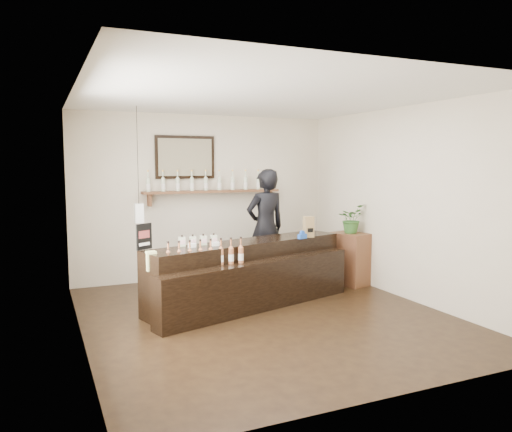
% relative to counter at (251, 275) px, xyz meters
% --- Properties ---
extents(ground, '(5.00, 5.00, 0.00)m').
position_rel_counter_xyz_m(ground, '(-0.04, -0.58, -0.41)').
color(ground, black).
rests_on(ground, ground).
extents(room_shell, '(5.00, 5.00, 5.00)m').
position_rel_counter_xyz_m(room_shell, '(-0.04, -0.58, 1.29)').
color(room_shell, beige).
rests_on(room_shell, ground).
extents(back_wall_decor, '(2.66, 0.96, 1.69)m').
position_rel_counter_xyz_m(back_wall_decor, '(-0.20, 1.79, 1.35)').
color(back_wall_decor, brown).
rests_on(back_wall_decor, ground).
extents(counter, '(3.18, 1.69, 1.03)m').
position_rel_counter_xyz_m(counter, '(0.00, 0.00, 0.00)').
color(counter, black).
rests_on(counter, ground).
extents(promo_sign, '(0.22, 0.13, 0.34)m').
position_rel_counter_xyz_m(promo_sign, '(-1.47, 0.02, 0.63)').
color(promo_sign, black).
rests_on(promo_sign, counter).
extents(paper_bag, '(0.15, 0.12, 0.31)m').
position_rel_counter_xyz_m(paper_bag, '(0.99, 0.11, 0.62)').
color(paper_bag, olive).
rests_on(paper_bag, counter).
extents(tape_dispenser, '(0.15, 0.10, 0.12)m').
position_rel_counter_xyz_m(tape_dispenser, '(0.83, 0.03, 0.51)').
color(tape_dispenser, blue).
rests_on(tape_dispenser, counter).
extents(side_cabinet, '(0.57, 0.68, 0.85)m').
position_rel_counter_xyz_m(side_cabinet, '(1.96, 0.42, 0.01)').
color(side_cabinet, brown).
rests_on(side_cabinet, ground).
extents(potted_plant, '(0.55, 0.53, 0.47)m').
position_rel_counter_xyz_m(potted_plant, '(1.96, 0.42, 0.67)').
color(potted_plant, '#316327').
rests_on(potted_plant, side_cabinet).
extents(shopkeeper, '(0.83, 0.59, 2.13)m').
position_rel_counter_xyz_m(shopkeeper, '(0.68, 0.97, 0.65)').
color(shopkeeper, black).
rests_on(shopkeeper, ground).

